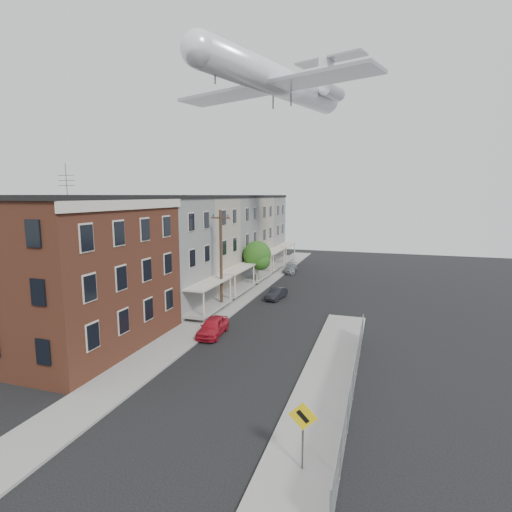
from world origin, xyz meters
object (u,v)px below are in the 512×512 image
Objects in this scene: car_near at (213,327)px; airplane at (280,82)px; warning_sign at (303,425)px; utility_pole at (221,259)px; street_tree at (258,256)px; car_mid at (277,294)px; car_far at (290,268)px.

car_near is 0.15× the size of airplane.
warning_sign is 22.25m from utility_pole.
utility_pole is 2.30× the size of car_near.
car_near is at bearing -93.17° from airplane.
warning_sign is at bearing -58.12° from car_near.
car_mid is (3.47, -4.83, -2.90)m from street_tree.
car_far is at bearing 105.20° from car_mid.
car_far reaches higher than car_mid.
utility_pole is at bearing -107.02° from airplane.
street_tree is 0.20× the size of airplane.
airplane is at bearing -11.63° from street_tree.
utility_pole is 7.87m from car_near.
utility_pole is at bearing 120.48° from warning_sign.
street_tree is at bearing -105.79° from car_far.
car_near is at bearing 126.23° from warning_sign.
car_near is 25.43m from car_far.
car_far is at bearing 83.98° from utility_pole.
car_mid is at bearing -77.92° from airplane.
car_far is at bearing 95.24° from airplane.
street_tree reaches higher than warning_sign.
warning_sign is 0.54× the size of street_tree.
car_mid is (3.80, 5.09, -4.12)m from utility_pole.
street_tree is (-10.87, 28.95, 1.57)m from warning_sign.
car_far is (1.67, 9.04, -2.89)m from street_tree.
car_far is (-9.20, 37.99, -1.32)m from warning_sign.
airplane is at bearing 109.89° from car_mid.
car_near is at bearing -84.17° from street_tree.
car_far is 23.30m from airplane.
airplane reaches higher than utility_pole.
utility_pole is 19.74m from airplane.
airplane reaches higher than car_far.
car_mid is at bearing 76.80° from car_near.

